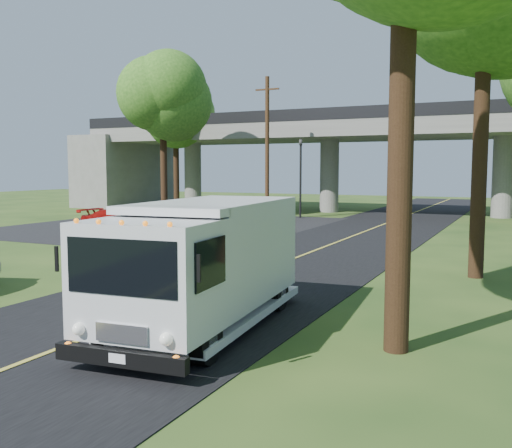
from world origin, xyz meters
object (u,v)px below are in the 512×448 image
Objects in this scene: tree_left_lot at (164,96)px; utility_pole at (267,147)px; step_van at (203,261)px; traffic_signal at (301,169)px; pedestrian at (254,221)px; tree_left_far at (177,113)px; red_sedan at (124,223)px.

utility_pole is at bearing 18.97° from tree_left_lot.
tree_left_lot is 26.98m from step_van.
step_van is (7.68, -25.29, -1.80)m from traffic_signal.
pedestrian is at bearing -79.21° from traffic_signal.
tree_left_far is 5.89× the size of pedestrian.
utility_pole is (-1.50, -2.00, 1.40)m from traffic_signal.
traffic_signal is at bearing 101.47° from step_van.
tree_left_lot is 6.26× the size of pedestrian.
step_van reaches higher than pedestrian.
tree_left_far is at bearing 116.57° from tree_left_lot.
step_van is (9.18, -23.29, -3.19)m from utility_pole.
pedestrian reaches higher than red_sedan.
red_sedan is (6.94, -15.19, -6.78)m from tree_left_far.
tree_left_lot is 12.34m from red_sedan.
red_sedan is (-11.53, 11.94, -0.74)m from step_van.
tree_left_far reaches higher than traffic_signal.
utility_pole is 1.42× the size of step_van.
step_van reaches higher than red_sedan.
red_sedan is (3.94, -9.19, -7.24)m from tree_left_lot.
step_van is at bearing -55.74° from tree_left_far.
traffic_signal reaches higher than red_sedan.
step_van is at bearing 146.46° from pedestrian.
red_sedan is at bearing -65.42° from tree_left_far.
tree_left_lot reaches higher than red_sedan.
tree_left_lot is at bearing -63.43° from tree_left_far.
pedestrian is at bearing -71.25° from red_sedan.
traffic_signal is at bearing -9.65° from tree_left_far.
traffic_signal is at bearing 28.11° from tree_left_lot.
tree_left_lot is 1.66× the size of step_van.
step_van is 14.81m from pedestrian.
tree_left_far reaches higher than pedestrian.
tree_left_far is at bearing 118.84° from step_van.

